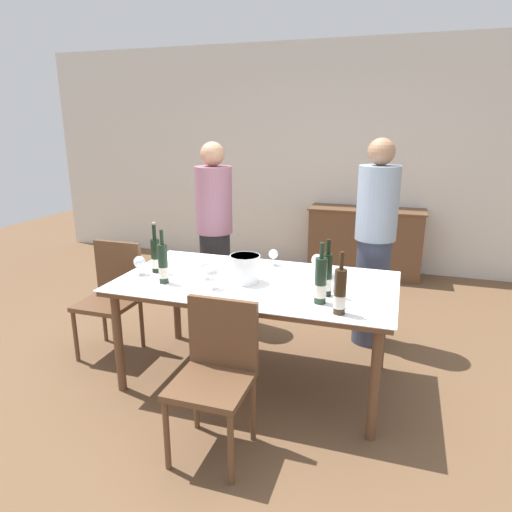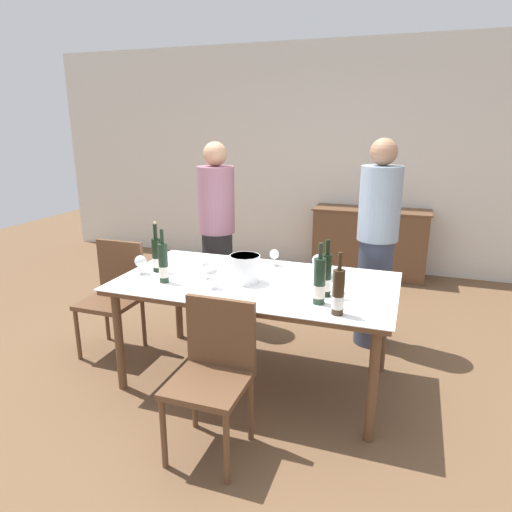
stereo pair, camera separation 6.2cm
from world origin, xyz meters
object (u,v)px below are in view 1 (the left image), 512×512
object	(u,v)px
dining_table	(256,289)
wine_bottle_4	(340,293)
wine_glass_1	(317,260)
person_host	(215,235)
wine_bottle_2	(156,256)
wine_bottle_1	(163,265)
wine_glass_4	(334,277)
sideboard_cabinet	(365,242)
wine_glass_0	(273,255)
person_guest_left	(375,245)
wine_glass_2	(206,265)
wine_glass_3	(140,262)
chair_left_end	(113,291)
ice_bucket	(245,268)
wine_bottle_0	(321,282)
chair_near_front	(216,367)
wine_bottle_3	(327,276)
wine_glass_5	(212,273)

from	to	relation	value
dining_table	wine_bottle_4	size ratio (longest dim) A/B	5.18
wine_glass_1	person_host	distance (m)	1.21
wine_bottle_2	wine_glass_1	bearing A→B (deg)	16.70
wine_bottle_1	wine_glass_4	world-z (taller)	wine_bottle_1
sideboard_cabinet	wine_glass_4	distance (m)	2.83
wine_glass_0	person_guest_left	world-z (taller)	person_guest_left
wine_glass_2	wine_glass_3	distance (m)	0.49
chair_left_end	person_host	distance (m)	1.03
ice_bucket	wine_bottle_0	size ratio (longest dim) A/B	0.55
chair_near_front	person_guest_left	bearing A→B (deg)	66.04
chair_left_end	wine_bottle_0	bearing A→B (deg)	-11.47
wine_glass_2	chair_left_end	distance (m)	0.98
wine_glass_4	wine_bottle_0	bearing A→B (deg)	-101.47
wine_bottle_4	chair_near_front	bearing A→B (deg)	-149.97
wine_bottle_2	wine_bottle_1	bearing A→B (deg)	-48.73
person_host	wine_glass_4	bearing A→B (deg)	-36.95
wine_bottle_1	wine_bottle_2	world-z (taller)	wine_bottle_1
wine_bottle_1	wine_glass_1	distance (m)	1.10
wine_bottle_3	person_guest_left	xyz separation A→B (m)	(0.22, 1.02, -0.04)
wine_bottle_3	wine_glass_0	bearing A→B (deg)	134.04
ice_bucket	wine_bottle_1	distance (m)	0.56
wine_bottle_3	wine_bottle_4	world-z (taller)	wine_bottle_4
wine_glass_1	wine_glass_2	world-z (taller)	same
wine_bottle_0	wine_glass_1	size ratio (longest dim) A/B	2.64
wine_bottle_3	person_host	xyz separation A→B (m)	(-1.20, 1.01, -0.06)
wine_bottle_2	dining_table	bearing A→B (deg)	3.16
chair_near_front	person_guest_left	distance (m)	1.83
wine_bottle_1	wine_bottle_2	size ratio (longest dim) A/B	1.00
wine_glass_0	wine_glass_2	xyz separation A→B (m)	(-0.37, -0.45, 0.02)
dining_table	wine_bottle_4	bearing A→B (deg)	-32.02
wine_glass_5	sideboard_cabinet	bearing A→B (deg)	75.84
wine_bottle_4	chair_near_front	size ratio (longest dim) A/B	0.42
wine_bottle_0	wine_bottle_4	distance (m)	0.18
wine_glass_2	person_guest_left	size ratio (longest dim) A/B	0.08
sideboard_cabinet	wine_bottle_0	distance (m)	3.06
wine_bottle_1	wine_glass_1	bearing A→B (deg)	28.97
ice_bucket	wine_glass_3	distance (m)	0.78
wine_bottle_3	wine_glass_5	size ratio (longest dim) A/B	2.36
wine_glass_2	person_guest_left	distance (m)	1.45
chair_near_front	person_host	size ratio (longest dim) A/B	0.52
wine_bottle_3	wine_glass_2	xyz separation A→B (m)	(-0.86, 0.06, -0.03)
wine_bottle_1	sideboard_cabinet	bearing A→B (deg)	69.49
wine_bottle_3	wine_bottle_4	size ratio (longest dim) A/B	1.00
ice_bucket	person_guest_left	bearing A→B (deg)	49.34
wine_bottle_4	wine_glass_5	xyz separation A→B (m)	(-0.86, 0.16, -0.02)
chair_near_front	wine_glass_5	bearing A→B (deg)	114.65
dining_table	wine_bottle_0	xyz separation A→B (m)	(0.50, -0.27, 0.20)
wine_bottle_2	wine_glass_2	size ratio (longest dim) A/B	2.59
sideboard_cabinet	person_host	distance (m)	2.27
ice_bucket	wine_glass_0	bearing A→B (deg)	79.53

